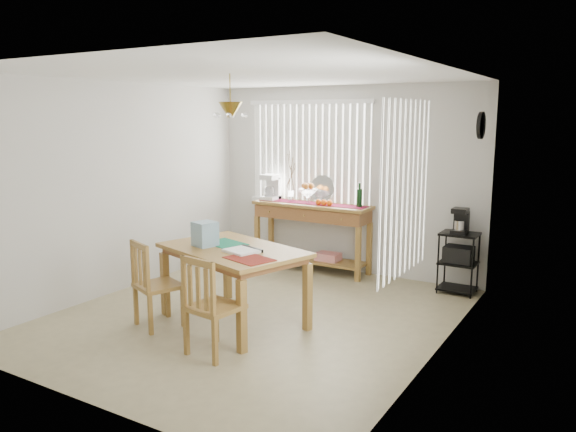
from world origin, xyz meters
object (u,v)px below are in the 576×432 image
Objects in this scene: chair_left at (155,285)px; chair_right at (211,307)px; sideboard at (312,220)px; cart_items at (461,221)px; wire_cart at (458,257)px; dining_table at (233,256)px.

chair_right reaches higher than chair_left.
sideboard is at bearing 82.73° from chair_left.
chair_right is (-1.46, -3.06, -0.44)m from cart_items.
wire_cart is at bearing 64.44° from chair_right.
dining_table is at bearing -83.25° from sideboard.
chair_left is at bearing -130.78° from cart_items.
chair_left reaches higher than dining_table.
dining_table is 0.90m from chair_right.
dining_table is at bearing -128.43° from wire_cart.
chair_left is at bearing 164.79° from chair_right.
cart_items reaches higher than dining_table.
dining_table is 0.86m from chair_left.
chair_left is 0.97× the size of chair_right.
wire_cart is 2.43× the size of cart_items.
chair_right is at bearing -115.56° from wire_cart.
chair_right is (0.33, -0.79, -0.26)m from dining_table.
wire_cart is at bearing 49.14° from chair_left.
sideboard is at bearing -179.44° from cart_items.
sideboard reaches higher than chair_left.
cart_items is at bearing 0.56° from sideboard.
wire_cart is 3.69m from chair_left.
sideboard is 2.08m from wire_cart.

